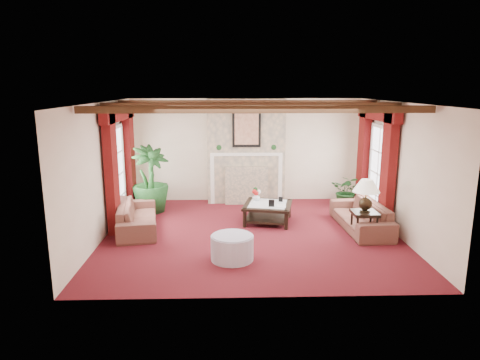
{
  "coord_description": "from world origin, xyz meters",
  "views": [
    {
      "loc": [
        -0.49,
        -8.46,
        3.02
      ],
      "look_at": [
        -0.22,
        0.4,
        1.06
      ],
      "focal_mm": 32.0,
      "sensor_mm": 36.0,
      "label": 1
    }
  ],
  "objects_px": {
    "side_table": "(364,225)",
    "sofa_right": "(361,211)",
    "coffee_table": "(268,213)",
    "sofa_left": "(137,212)",
    "potted_palm": "(151,194)",
    "ottoman": "(232,248)"
  },
  "relations": [
    {
      "from": "coffee_table",
      "to": "potted_palm",
      "type": "bearing_deg",
      "value": 173.84
    },
    {
      "from": "sofa_right",
      "to": "potted_palm",
      "type": "relative_size",
      "value": 1.12
    },
    {
      "from": "sofa_left",
      "to": "coffee_table",
      "type": "relative_size",
      "value": 1.99
    },
    {
      "from": "side_table",
      "to": "sofa_right",
      "type": "bearing_deg",
      "value": 78.25
    },
    {
      "from": "sofa_left",
      "to": "side_table",
      "type": "xyz_separation_m",
      "value": [
        4.66,
        -0.74,
        -0.1
      ]
    },
    {
      "from": "sofa_left",
      "to": "sofa_right",
      "type": "height_order",
      "value": "sofa_right"
    },
    {
      "from": "sofa_right",
      "to": "side_table",
      "type": "xyz_separation_m",
      "value": [
        -0.13,
        -0.62,
        -0.11
      ]
    },
    {
      "from": "sofa_right",
      "to": "potted_palm",
      "type": "distance_m",
      "value": 4.95
    },
    {
      "from": "sofa_left",
      "to": "coffee_table",
      "type": "height_order",
      "value": "sofa_left"
    },
    {
      "from": "potted_palm",
      "to": "side_table",
      "type": "distance_m",
      "value": 5.05
    },
    {
      "from": "potted_palm",
      "to": "coffee_table",
      "type": "height_order",
      "value": "potted_palm"
    },
    {
      "from": "sofa_right",
      "to": "coffee_table",
      "type": "bearing_deg",
      "value": -108.28
    },
    {
      "from": "sofa_left",
      "to": "sofa_right",
      "type": "relative_size",
      "value": 1.01
    },
    {
      "from": "potted_palm",
      "to": "side_table",
      "type": "height_order",
      "value": "potted_palm"
    },
    {
      "from": "potted_palm",
      "to": "coffee_table",
      "type": "xyz_separation_m",
      "value": [
        2.78,
        -0.91,
        -0.24
      ]
    },
    {
      "from": "potted_palm",
      "to": "ottoman",
      "type": "height_order",
      "value": "potted_palm"
    },
    {
      "from": "sofa_right",
      "to": "sofa_left",
      "type": "bearing_deg",
      "value": -94.38
    },
    {
      "from": "sofa_right",
      "to": "side_table",
      "type": "distance_m",
      "value": 0.64
    },
    {
      "from": "sofa_left",
      "to": "coffee_table",
      "type": "distance_m",
      "value": 2.87
    },
    {
      "from": "coffee_table",
      "to": "ottoman",
      "type": "relative_size",
      "value": 1.37
    },
    {
      "from": "sofa_right",
      "to": "coffee_table",
      "type": "distance_m",
      "value": 2.03
    },
    {
      "from": "sofa_left",
      "to": "side_table",
      "type": "relative_size",
      "value": 3.6
    }
  ]
}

